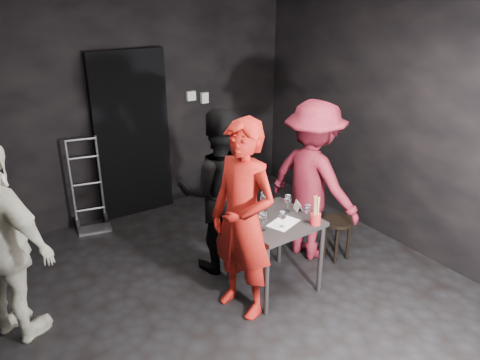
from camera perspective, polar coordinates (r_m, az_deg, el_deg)
floor at (r=4.52m, az=-0.29°, el=-15.31°), size 4.50×5.00×0.02m
wall_back at (r=6.01m, az=-13.48°, el=8.17°), size 4.50×0.04×2.70m
wall_right at (r=5.34m, az=20.51°, el=5.61°), size 0.04×5.00×2.70m
doorway at (r=6.03m, az=-13.02°, el=5.30°), size 0.95×0.10×2.10m
wallbox_upper at (r=6.27m, az=-6.01°, el=10.18°), size 0.12×0.06×0.12m
wallbox_lower at (r=6.37m, az=-4.38°, el=9.97°), size 0.10×0.06×0.14m
hand_truck at (r=6.03m, az=-17.70°, el=-3.77°), size 0.39×0.33×1.16m
tasting_table at (r=4.48m, az=4.24°, el=-5.83°), size 0.72×0.72×0.75m
stool at (r=5.17m, az=11.82°, el=-5.75°), size 0.32×0.32×0.47m
server_red at (r=3.97m, az=0.37°, el=-2.58°), size 0.72×0.91×2.18m
woman_black at (r=4.67m, az=-2.61°, el=0.02°), size 1.09×0.88×1.98m
man_maroon at (r=4.96m, az=8.97°, el=1.30°), size 0.82×1.38×2.01m
bystander_cream at (r=4.13m, az=-27.20°, el=-5.29°), size 1.12×1.32×2.04m
tasting_mat at (r=4.36m, az=5.32°, el=-5.24°), size 0.34×0.28×0.00m
wine_glass_a at (r=4.19m, az=2.83°, el=-4.88°), size 0.09×0.09×0.20m
wine_glass_b at (r=4.37m, az=1.78°, el=-3.72°), size 0.09×0.09×0.19m
wine_glass_c at (r=4.53m, az=2.94°, el=-2.54°), size 0.10×0.10×0.22m
wine_glass_d at (r=4.25m, az=5.20°, el=-4.68°), size 0.09×0.09×0.18m
wine_glass_e at (r=4.37m, az=8.15°, el=-3.94°), size 0.07×0.07×0.19m
wine_glass_f at (r=4.54m, az=5.84°, el=-2.74°), size 0.09×0.09×0.19m
wine_bottle at (r=4.20m, az=1.20°, el=-4.55°), size 0.07×0.07×0.30m
breadstick_cup at (r=4.32m, az=9.26°, el=-3.72°), size 0.10×0.10×0.30m
reserved_card at (r=4.60m, az=6.95°, el=-3.17°), size 0.10×0.13×0.09m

